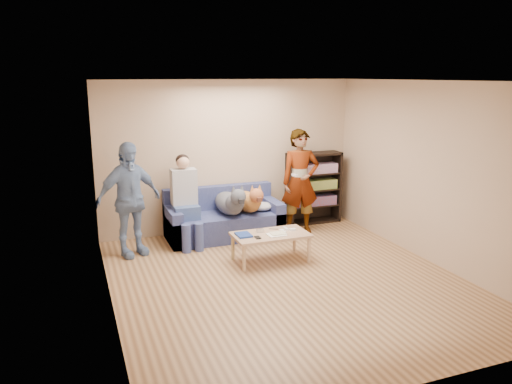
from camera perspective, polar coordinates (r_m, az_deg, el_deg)
name	(u,v)px	position (r m, az deg, el deg)	size (l,w,h in m)	color
ground	(288,281)	(6.75, 3.66, -10.08)	(5.00, 5.00, 0.00)	brown
ceiling	(291,81)	(6.20, 4.02, 12.56)	(5.00, 5.00, 0.00)	white
wall_back	(229,156)	(8.65, -3.06, 4.11)	(4.50, 4.50, 0.00)	tan
wall_front	(416,248)	(4.29, 17.87, -6.06)	(4.50, 4.50, 0.00)	tan
wall_left	(106,201)	(5.81, -16.80, -0.98)	(5.00, 5.00, 0.00)	tan
wall_right	(433,173)	(7.55, 19.57, 2.02)	(5.00, 5.00, 0.00)	tan
blanket	(262,206)	(8.48, 0.73, -1.65)	(0.38, 0.32, 0.13)	#B9B8BD
person_standing_right	(300,182)	(8.54, 5.08, 1.19)	(0.65, 0.43, 1.79)	gray
person_standing_left	(129,200)	(7.63, -14.33, -0.86)	(1.01, 0.42, 1.73)	#7A98C3
held_controller	(295,175)	(8.24, 4.45, 1.95)	(0.04, 0.12, 0.03)	silver
notebook_blue	(244,235)	(7.18, -1.42, -4.91)	(0.20, 0.26, 0.03)	navy
papers	(277,235)	(7.21, 2.36, -4.90)	(0.26, 0.20, 0.01)	white
magazine	(278,233)	(7.23, 2.52, -4.73)	(0.22, 0.17, 0.01)	beige
camera_silver	(260,230)	(7.33, 0.47, -4.42)	(0.11, 0.06, 0.05)	silver
controller_a	(286,229)	(7.47, 3.39, -4.20)	(0.04, 0.13, 0.03)	white
controller_b	(293,230)	(7.43, 4.21, -4.30)	(0.09, 0.06, 0.03)	white
headphone_cup_a	(284,232)	(7.33, 3.20, -4.57)	(0.07, 0.07, 0.02)	white
headphone_cup_b	(282,230)	(7.40, 2.95, -4.39)	(0.07, 0.07, 0.02)	white
pen_orange	(274,237)	(7.13, 2.03, -5.13)	(0.01, 0.01, 0.14)	orange
pen_black	(274,229)	(7.48, 2.02, -4.24)	(0.01, 0.01, 0.14)	black
wallet	(258,237)	(7.08, 0.19, -5.22)	(0.07, 0.12, 0.01)	black
sofa	(223,220)	(8.43, -3.76, -3.26)	(1.90, 0.85, 0.82)	#515B93
person_seated	(185,197)	(8.02, -8.07, -0.58)	(0.40, 0.73, 1.47)	#425692
dog_gray	(231,202)	(8.17, -2.92, -1.20)	(0.41, 1.25, 0.59)	#53555E
dog_tan	(249,201)	(8.33, -0.83, -1.01)	(0.38, 1.15, 0.55)	#B37D36
coffee_table	(271,237)	(7.29, 1.69, -5.12)	(1.10, 0.60, 0.42)	tan
bookshelf	(313,186)	(9.20, 6.55, 0.65)	(1.00, 0.34, 1.30)	black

